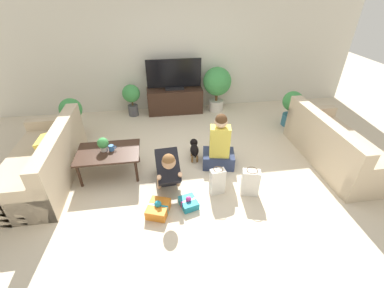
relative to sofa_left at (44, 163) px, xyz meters
name	(u,v)px	position (x,y,z in m)	size (l,w,h in m)	color
ground_plane	(197,171)	(2.38, -0.20, -0.28)	(16.00, 16.00, 0.00)	beige
wall_back	(178,53)	(2.38, 2.43, 1.02)	(8.40, 0.06, 2.60)	beige
sofa_left	(44,163)	(0.00, 0.00, 0.00)	(0.93, 1.99, 0.83)	#C6B293
sofa_right	(335,146)	(4.75, -0.24, 0.00)	(0.93, 1.99, 0.83)	#C6B293
coffee_table	(108,154)	(0.99, -0.05, 0.10)	(0.96, 0.64, 0.43)	#382319
tv_console	(175,101)	(2.24, 2.13, 0.00)	(1.26, 0.45, 0.57)	#382319
tv	(174,76)	(2.24, 2.13, 0.59)	(1.22, 0.20, 0.68)	black
potted_plant_back_right	(217,84)	(3.22, 2.08, 0.37)	(0.65, 0.65, 1.04)	beige
potted_plant_corner_right	(292,106)	(4.61, 1.10, 0.17)	(0.42, 0.42, 0.76)	#336B84
potted_plant_back_left	(132,96)	(1.26, 2.08, 0.18)	(0.39, 0.39, 0.73)	#4C4C51
potted_plant_corner_left	(72,114)	(0.14, 1.35, 0.18)	(0.43, 0.43, 0.77)	#A36042
person_kneeling	(167,168)	(1.89, -0.49, 0.05)	(0.36, 0.80, 0.77)	#23232D
person_sitting	(219,147)	(2.76, -0.10, 0.08)	(0.59, 0.55, 0.98)	#283351
dog	(194,148)	(2.40, 0.19, -0.09)	(0.17, 0.48, 0.30)	black
gift_box_a	(189,203)	(2.14, -0.95, -0.23)	(0.28, 0.31, 0.17)	teal
gift_box_b	(158,209)	(1.72, -1.02, -0.21)	(0.37, 0.40, 0.21)	orange
gift_bag_a	(217,181)	(2.59, -0.74, -0.07)	(0.23, 0.15, 0.44)	white
gift_bag_b	(250,182)	(3.06, -0.83, -0.07)	(0.28, 0.20, 0.44)	white
mug	(112,148)	(1.06, -0.02, 0.19)	(0.12, 0.08, 0.09)	#386BAD
tabletop_plant	(103,144)	(0.94, -0.01, 0.27)	(0.17, 0.17, 0.22)	beige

